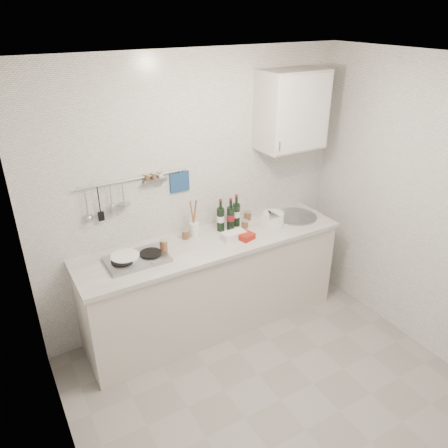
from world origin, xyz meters
The scene contains 18 objects.
floor centered at (0.00, 0.00, 0.00)m, with size 3.00×3.00×0.00m, color gray.
ceiling centered at (0.00, 0.00, 2.50)m, with size 3.00×3.00×0.00m, color silver.
back_wall centered at (0.00, 1.40, 1.25)m, with size 3.00×0.02×2.50m, color silver.
wall_left centered at (-1.50, 0.00, 1.25)m, with size 0.02×2.80×2.50m, color silver.
wall_right centered at (1.50, 0.00, 1.25)m, with size 0.02×2.80×2.50m, color silver.
counter centered at (0.01, 1.10, 0.43)m, with size 2.44×0.64×0.96m.
wall_rail centered at (-0.60, 1.37, 1.43)m, with size 0.98×0.09×0.34m.
wall_cabinet centered at (0.90, 1.22, 1.95)m, with size 0.60×0.38×0.70m.
plate_stack_hob centered at (-0.79, 1.15, 0.94)m, with size 0.26×0.26×0.04m.
plate_stack_sink centered at (0.66, 1.11, 0.97)m, with size 0.26×0.25×0.10m.
wine_bottles centered at (0.25, 1.23, 1.07)m, with size 0.25×0.11×0.31m.
butter_dish centered at (0.19, 1.04, 0.95)m, with size 0.21×0.11×0.06m, color white.
strawberry_punnet centered at (0.27, 0.97, 0.95)m, with size 0.13×0.13×0.05m, color red.
utensil_crock centered at (-0.10, 1.26, 1.00)m, with size 0.09×0.09×0.36m.
jar_a centered at (-0.19, 1.25, 0.96)m, with size 0.06×0.06×0.09m.
jar_b centered at (0.50, 1.30, 0.96)m, with size 0.07×0.07×0.08m.
jar_c centered at (0.39, 1.16, 0.96)m, with size 0.07×0.07×0.07m.
jar_d centered at (-0.45, 1.12, 0.98)m, with size 0.07×0.07×0.11m.
Camera 1 is at (-1.62, -1.90, 2.79)m, focal length 35.00 mm.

